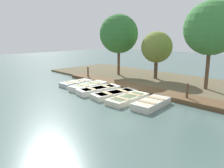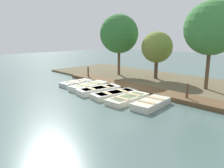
# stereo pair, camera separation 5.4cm
# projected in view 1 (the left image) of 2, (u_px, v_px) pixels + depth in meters

# --- Properties ---
(ground_plane) EXTENTS (80.00, 80.00, 0.00)m
(ground_plane) POSITION_uv_depth(u_px,v_px,m) (120.00, 92.00, 15.94)
(ground_plane) COLOR #4C6660
(shore_bank) EXTENTS (8.00, 24.00, 0.18)m
(shore_bank) POSITION_uv_depth(u_px,v_px,m) (160.00, 81.00, 19.30)
(shore_bank) COLOR brown
(shore_bank) RESTS_ON ground_plane
(dock_walkway) EXTENTS (1.54, 14.17, 0.27)m
(dock_walkway) POSITION_uv_depth(u_px,v_px,m) (132.00, 87.00, 16.78)
(dock_walkway) COLOR brown
(dock_walkway) RESTS_ON ground_plane
(rowboat_0) EXTENTS (2.64, 1.15, 0.37)m
(rowboat_0) POSITION_uv_depth(u_px,v_px,m) (76.00, 83.00, 17.90)
(rowboat_0) COLOR #B2BCC1
(rowboat_0) RESTS_ON ground_plane
(rowboat_1) EXTENTS (3.18, 1.38, 0.42)m
(rowboat_1) POSITION_uv_depth(u_px,v_px,m) (89.00, 86.00, 16.76)
(rowboat_1) COLOR silver
(rowboat_1) RESTS_ON ground_plane
(rowboat_2) EXTENTS (3.27, 1.52, 0.41)m
(rowboat_2) POSITION_uv_depth(u_px,v_px,m) (99.00, 90.00, 15.59)
(rowboat_2) COLOR silver
(rowboat_2) RESTS_ON ground_plane
(rowboat_3) EXTENTS (3.34, 1.61, 0.36)m
(rowboat_3) POSITION_uv_depth(u_px,v_px,m) (115.00, 94.00, 14.58)
(rowboat_3) COLOR beige
(rowboat_3) RESTS_ON ground_plane
(rowboat_4) EXTENTS (3.12, 1.36, 0.35)m
(rowboat_4) POSITION_uv_depth(u_px,v_px,m) (128.00, 99.00, 13.55)
(rowboat_4) COLOR beige
(rowboat_4) RESTS_ON ground_plane
(rowboat_5) EXTENTS (2.76, 1.45, 0.40)m
(rowboat_5) POSITION_uv_depth(u_px,v_px,m) (151.00, 103.00, 12.54)
(rowboat_5) COLOR beige
(rowboat_5) RESTS_ON ground_plane
(mooring_post_near) EXTENTS (0.15, 0.15, 1.19)m
(mooring_post_near) POSITION_uv_depth(u_px,v_px,m) (88.00, 73.00, 20.31)
(mooring_post_near) COLOR brown
(mooring_post_near) RESTS_ON ground_plane
(mooring_post_far) EXTENTS (0.15, 0.15, 1.19)m
(mooring_post_far) POSITION_uv_depth(u_px,v_px,m) (187.00, 92.00, 13.36)
(mooring_post_far) COLOR brown
(mooring_post_far) RESTS_ON ground_plane
(park_tree_far_left) EXTENTS (3.73, 3.73, 6.04)m
(park_tree_far_left) POSITION_uv_depth(u_px,v_px,m) (119.00, 34.00, 21.08)
(park_tree_far_left) COLOR brown
(park_tree_far_left) RESTS_ON ground_plane
(park_tree_left) EXTENTS (2.76, 2.76, 4.39)m
(park_tree_left) POSITION_uv_depth(u_px,v_px,m) (157.00, 47.00, 19.35)
(park_tree_left) COLOR #4C3828
(park_tree_left) RESTS_ON ground_plane
(park_tree_center) EXTENTS (3.76, 3.76, 6.39)m
(park_tree_center) POSITION_uv_depth(u_px,v_px,m) (211.00, 28.00, 15.13)
(park_tree_center) COLOR brown
(park_tree_center) RESTS_ON ground_plane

